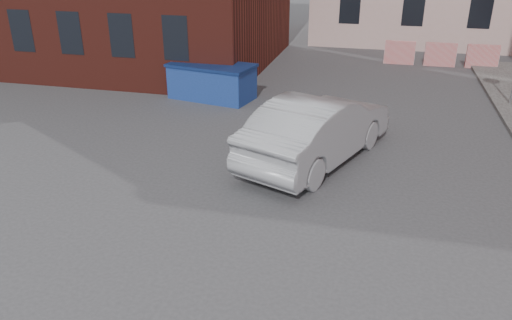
# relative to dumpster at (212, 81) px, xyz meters

# --- Properties ---
(ground) EXTENTS (120.00, 120.00, 0.00)m
(ground) POSITION_rel_dumpster_xyz_m (3.77, -8.03, -0.60)
(ground) COLOR #38383A
(ground) RESTS_ON ground
(barriers) EXTENTS (4.70, 0.18, 1.00)m
(barriers) POSITION_rel_dumpster_xyz_m (7.97, 6.97, -0.10)
(barriers) COLOR red
(barriers) RESTS_ON ground
(dumpster) EXTENTS (3.09, 2.00, 1.20)m
(dumpster) POSITION_rel_dumpster_xyz_m (0.00, 0.00, 0.00)
(dumpster) COLOR navy
(dumpster) RESTS_ON ground
(silver_car) EXTENTS (3.40, 5.26, 1.64)m
(silver_car) POSITION_rel_dumpster_xyz_m (4.22, -4.34, 0.22)
(silver_car) COLOR #9C9DA2
(silver_car) RESTS_ON ground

